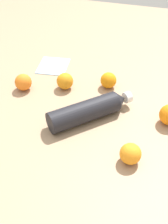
{
  "coord_description": "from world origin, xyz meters",
  "views": [
    {
      "loc": [
        -0.72,
        -0.27,
        0.67
      ],
      "look_at": [
        0.01,
        -0.05,
        0.04
      ],
      "focal_mm": 46.4,
      "sensor_mm": 36.0,
      "label": 1
    }
  ],
  "objects_px": {
    "folded_napkin": "(53,66)",
    "orange_4": "(65,81)",
    "water_bottle": "(90,110)",
    "orange_2": "(130,154)",
    "orange_3": "(108,80)",
    "orange_0": "(23,82)"
  },
  "relations": [
    {
      "from": "orange_2",
      "to": "folded_napkin",
      "type": "bearing_deg",
      "value": 43.39
    },
    {
      "from": "orange_0",
      "to": "orange_4",
      "type": "bearing_deg",
      "value": -70.09
    },
    {
      "from": "orange_4",
      "to": "folded_napkin",
      "type": "height_order",
      "value": "orange_4"
    },
    {
      "from": "orange_0",
      "to": "orange_2",
      "type": "xyz_separation_m",
      "value": [
        -0.25,
        -0.47,
        -0.0
      ]
    },
    {
      "from": "orange_0",
      "to": "folded_napkin",
      "type": "height_order",
      "value": "orange_0"
    },
    {
      "from": "orange_2",
      "to": "orange_3",
      "type": "relative_size",
      "value": 1.02
    },
    {
      "from": "water_bottle",
      "to": "orange_0",
      "type": "relative_size",
      "value": 4.0
    },
    {
      "from": "water_bottle",
      "to": "orange_0",
      "type": "distance_m",
      "value": 0.32
    },
    {
      "from": "water_bottle",
      "to": "orange_4",
      "type": "bearing_deg",
      "value": 89.39
    },
    {
      "from": "orange_2",
      "to": "orange_3",
      "type": "distance_m",
      "value": 0.39
    },
    {
      "from": "orange_0",
      "to": "water_bottle",
      "type": "bearing_deg",
      "value": -107.23
    },
    {
      "from": "orange_2",
      "to": "orange_0",
      "type": "bearing_deg",
      "value": 62.09
    },
    {
      "from": "orange_4",
      "to": "folded_napkin",
      "type": "bearing_deg",
      "value": 37.06
    },
    {
      "from": "orange_0",
      "to": "orange_2",
      "type": "height_order",
      "value": "orange_0"
    },
    {
      "from": "orange_3",
      "to": "water_bottle",
      "type": "bearing_deg",
      "value": 175.49
    },
    {
      "from": "orange_4",
      "to": "folded_napkin",
      "type": "xyz_separation_m",
      "value": [
        0.15,
        0.11,
        -0.03
      ]
    },
    {
      "from": "orange_0",
      "to": "orange_3",
      "type": "height_order",
      "value": "orange_0"
    },
    {
      "from": "water_bottle",
      "to": "orange_4",
      "type": "xyz_separation_m",
      "value": [
        0.15,
        0.15,
        -0.0
      ]
    },
    {
      "from": "orange_4",
      "to": "orange_2",
      "type": "bearing_deg",
      "value": -134.0
    },
    {
      "from": "orange_4",
      "to": "water_bottle",
      "type": "bearing_deg",
      "value": -135.45
    },
    {
      "from": "orange_3",
      "to": "orange_0",
      "type": "bearing_deg",
      "value": 109.68
    },
    {
      "from": "folded_napkin",
      "to": "orange_4",
      "type": "bearing_deg",
      "value": -142.94
    }
  ]
}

